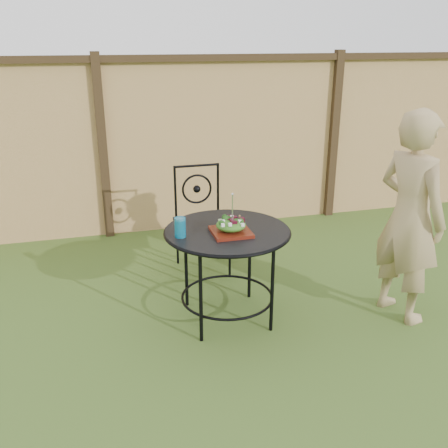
% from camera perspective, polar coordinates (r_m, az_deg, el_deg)
% --- Properties ---
extents(ground, '(60.00, 60.00, 0.00)m').
position_cam_1_polar(ground, '(3.93, 8.51, -10.69)').
color(ground, '#2C4D19').
rests_on(ground, ground).
extents(fence, '(8.00, 0.12, 1.90)m').
position_cam_1_polar(fence, '(5.55, -0.02, 9.37)').
color(fence, '#E6B272').
rests_on(fence, ground).
extents(patio_table, '(0.92, 0.92, 0.72)m').
position_cam_1_polar(patio_table, '(3.65, 0.37, -2.67)').
color(patio_table, black).
rests_on(patio_table, ground).
extents(patio_chair, '(0.46, 0.46, 0.95)m').
position_cam_1_polar(patio_chair, '(4.52, -2.66, 0.84)').
color(patio_chair, black).
rests_on(patio_chair, ground).
extents(diner, '(0.51, 0.65, 1.58)m').
position_cam_1_polar(diner, '(3.88, 20.46, 0.69)').
color(diner, tan).
rests_on(diner, ground).
extents(salad_plate, '(0.27, 0.27, 0.02)m').
position_cam_1_polar(salad_plate, '(3.52, 0.79, -0.91)').
color(salad_plate, '#4C110A').
rests_on(salad_plate, patio_table).
extents(salad, '(0.21, 0.21, 0.08)m').
position_cam_1_polar(salad, '(3.51, 0.80, -0.12)').
color(salad, '#235614').
rests_on(salad, salad_plate).
extents(fork, '(0.01, 0.01, 0.18)m').
position_cam_1_polar(fork, '(3.46, 0.97, 1.91)').
color(fork, silver).
rests_on(fork, salad).
extents(drinking_glass, '(0.08, 0.08, 0.14)m').
position_cam_1_polar(drinking_glass, '(3.46, -5.04, -0.38)').
color(drinking_glass, '#0C698D').
rests_on(drinking_glass, patio_table).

